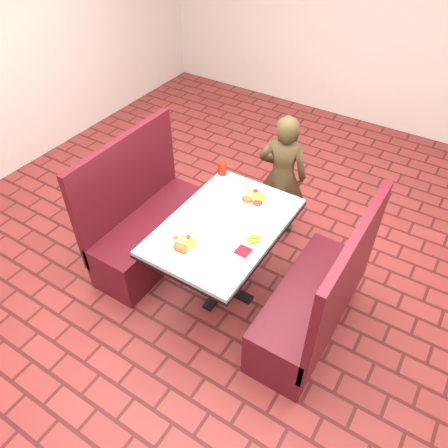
% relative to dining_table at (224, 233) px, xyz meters
% --- Properties ---
extents(room, '(7.00, 7.04, 2.82)m').
position_rel_dining_table_xyz_m(room, '(0.00, 0.00, 1.26)').
color(room, maroon).
rests_on(room, ground).
extents(dining_table, '(0.81, 1.21, 0.75)m').
position_rel_dining_table_xyz_m(dining_table, '(0.00, 0.00, 0.00)').
color(dining_table, '#B7BABC').
rests_on(dining_table, ground).
extents(booth_bench_left, '(0.47, 1.20, 1.17)m').
position_rel_dining_table_xyz_m(booth_bench_left, '(-0.80, 0.00, -0.32)').
color(booth_bench_left, '#59141E').
rests_on(booth_bench_left, ground).
extents(booth_bench_right, '(0.47, 1.20, 1.17)m').
position_rel_dining_table_xyz_m(booth_bench_right, '(0.80, 0.00, -0.32)').
color(booth_bench_right, '#59141E').
rests_on(booth_bench_right, ground).
extents(diner_person, '(0.51, 0.41, 1.22)m').
position_rel_dining_table_xyz_m(diner_person, '(0.02, 0.96, -0.04)').
color(diner_person, brown).
rests_on(diner_person, ground).
extents(near_dinner_plate, '(0.25, 0.25, 0.08)m').
position_rel_dining_table_xyz_m(near_dinner_plate, '(-0.11, -0.35, 0.12)').
color(near_dinner_plate, white).
rests_on(near_dinner_plate, dining_table).
extents(far_dinner_plate, '(0.28, 0.28, 0.07)m').
position_rel_dining_table_xyz_m(far_dinner_plate, '(0.04, 0.38, 0.12)').
color(far_dinner_plate, white).
rests_on(far_dinner_plate, dining_table).
extents(plantain_plate, '(0.17, 0.17, 0.03)m').
position_rel_dining_table_xyz_m(plantain_plate, '(0.28, -0.04, 0.11)').
color(plantain_plate, white).
rests_on(plantain_plate, dining_table).
extents(maroon_napkin, '(0.11, 0.11, 0.00)m').
position_rel_dining_table_xyz_m(maroon_napkin, '(0.27, -0.17, 0.10)').
color(maroon_napkin, maroon).
rests_on(maroon_napkin, dining_table).
extents(spoon_utensil, '(0.08, 0.13, 0.00)m').
position_rel_dining_table_xyz_m(spoon_utensil, '(0.18, -0.16, 0.10)').
color(spoon_utensil, silver).
rests_on(spoon_utensil, dining_table).
extents(red_tumbler, '(0.07, 0.07, 0.11)m').
position_rel_dining_table_xyz_m(red_tumbler, '(-0.36, 0.54, 0.15)').
color(red_tumbler, red).
rests_on(red_tumbler, dining_table).
extents(paper_napkin, '(0.23, 0.19, 0.01)m').
position_rel_dining_table_xyz_m(paper_napkin, '(0.27, -0.49, 0.10)').
color(paper_napkin, white).
rests_on(paper_napkin, dining_table).
extents(knife_utensil, '(0.01, 0.18, 0.00)m').
position_rel_dining_table_xyz_m(knife_utensil, '(-0.05, -0.40, 0.11)').
color(knife_utensil, '#BCBCC1').
rests_on(knife_utensil, dining_table).
extents(fork_utensil, '(0.02, 0.13, 0.00)m').
position_rel_dining_table_xyz_m(fork_utensil, '(-0.06, -0.35, 0.10)').
color(fork_utensil, '#BBBBBF').
rests_on(fork_utensil, dining_table).
extents(lettuce_shreds, '(0.28, 0.32, 0.00)m').
position_rel_dining_table_xyz_m(lettuce_shreds, '(0.04, 0.06, 0.10)').
color(lettuce_shreds, '#9CCA51').
rests_on(lettuce_shreds, dining_table).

